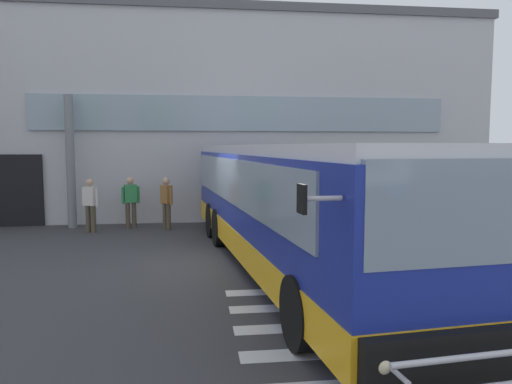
{
  "coord_description": "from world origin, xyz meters",
  "views": [
    {
      "loc": [
        -0.72,
        -10.98,
        2.67
      ],
      "look_at": [
        0.81,
        1.28,
        1.5
      ],
      "focal_mm": 33.98,
      "sensor_mm": 36.0,
      "label": 1
    }
  ],
  "objects_px": {
    "entry_support_column": "(70,162)",
    "passenger_at_curb_edge": "(166,201)",
    "passenger_by_doorway": "(130,199)",
    "bus_main_foreground": "(292,208)",
    "passenger_near_column": "(90,203)"
  },
  "relations": [
    {
      "from": "entry_support_column",
      "to": "passenger_at_curb_edge",
      "type": "bearing_deg",
      "value": -13.62
    },
    {
      "from": "entry_support_column",
      "to": "passenger_by_doorway",
      "type": "distance_m",
      "value": 2.29
    },
    {
      "from": "entry_support_column",
      "to": "passenger_by_doorway",
      "type": "relative_size",
      "value": 2.59
    },
    {
      "from": "bus_main_foreground",
      "to": "passenger_at_curb_edge",
      "type": "xyz_separation_m",
      "value": [
        -3.01,
        5.4,
        -0.41
      ]
    },
    {
      "from": "entry_support_column",
      "to": "bus_main_foreground",
      "type": "bearing_deg",
      "value": -45.16
    },
    {
      "from": "entry_support_column",
      "to": "passenger_at_curb_edge",
      "type": "height_order",
      "value": "entry_support_column"
    },
    {
      "from": "passenger_by_doorway",
      "to": "passenger_at_curb_edge",
      "type": "bearing_deg",
      "value": -19.73
    },
    {
      "from": "passenger_near_column",
      "to": "passenger_by_doorway",
      "type": "xyz_separation_m",
      "value": [
        1.12,
        0.7,
        0.03
      ]
    },
    {
      "from": "bus_main_foreground",
      "to": "passenger_by_doorway",
      "type": "bearing_deg",
      "value": 125.77
    },
    {
      "from": "entry_support_column",
      "to": "bus_main_foreground",
      "type": "height_order",
      "value": "entry_support_column"
    },
    {
      "from": "entry_support_column",
      "to": "bus_main_foreground",
      "type": "distance_m",
      "value": 8.71
    },
    {
      "from": "entry_support_column",
      "to": "passenger_at_curb_edge",
      "type": "relative_size",
      "value": 2.59
    },
    {
      "from": "bus_main_foreground",
      "to": "passenger_by_doorway",
      "type": "height_order",
      "value": "bus_main_foreground"
    },
    {
      "from": "entry_support_column",
      "to": "passenger_near_column",
      "type": "relative_size",
      "value": 2.59
    },
    {
      "from": "passenger_near_column",
      "to": "passenger_at_curb_edge",
      "type": "xyz_separation_m",
      "value": [
        2.3,
        0.28,
        0.0
      ]
    }
  ]
}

